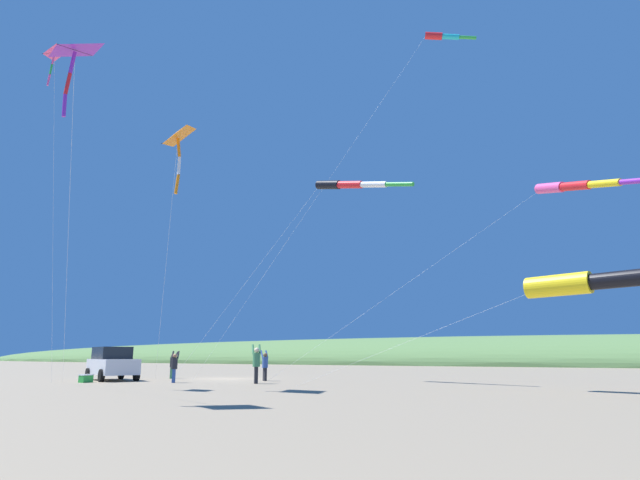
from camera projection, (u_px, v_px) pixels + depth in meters
ground_plane at (226, 379)px, 31.34m from camera, size 600.00×600.00×0.00m
dune_ridge_grassy at (460, 364)px, 78.27m from camera, size 28.00×240.00×8.25m
parked_car at (112, 363)px, 29.64m from camera, size 3.48×4.68×1.85m
cooler_box at (86, 378)px, 27.08m from camera, size 0.62×0.42×0.42m
person_adult_flyer at (256, 362)px, 26.19m from camera, size 0.69×0.68×1.93m
person_child_green_jacket at (174, 365)px, 27.02m from camera, size 0.58×0.54×1.61m
person_child_grey_jacket at (173, 364)px, 31.63m from camera, size 0.53×0.44×1.60m
person_bystander_far at (265, 364)px, 28.94m from camera, size 0.56×0.59×1.66m
kite_windsock_small_distant at (573, 186)px, 27.57m from camera, size 6.75×19.49×11.02m
kite_delta_long_streamer_left at (177, 137)px, 23.71m from camera, size 8.15×8.89×11.68m
kite_windsock_white_trailing at (593, 282)px, 20.00m from camera, size 2.66×17.28×4.57m
kite_delta_striped_overhead at (74, 50)px, 17.82m from camera, size 8.62×10.86×11.97m
kite_windsock_long_streamer_right at (442, 37)px, 33.95m from camera, size 8.09×15.39×22.07m
kite_delta_rainbow_low_near at (54, 54)px, 25.92m from camera, size 3.90×2.83×16.40m
kite_windsock_green_low_center at (348, 185)px, 29.80m from camera, size 4.00×14.01×11.70m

